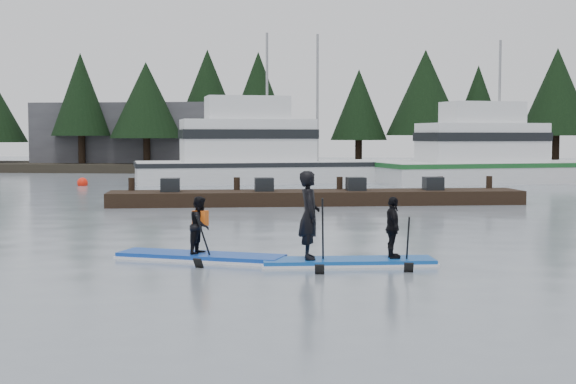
# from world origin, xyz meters

# --- Properties ---
(ground) EXTENTS (160.00, 160.00, 0.00)m
(ground) POSITION_xyz_m (0.00, 0.00, 0.00)
(ground) COLOR slate
(ground) RESTS_ON ground
(far_shore) EXTENTS (70.00, 8.00, 0.60)m
(far_shore) POSITION_xyz_m (0.00, 42.00, 0.30)
(far_shore) COLOR #2D281E
(far_shore) RESTS_ON ground
(treeline) EXTENTS (60.00, 4.00, 8.00)m
(treeline) POSITION_xyz_m (0.00, 42.00, 0.00)
(treeline) COLOR black
(treeline) RESTS_ON ground
(waterfront_building) EXTENTS (18.00, 6.00, 5.00)m
(waterfront_building) POSITION_xyz_m (-14.00, 44.00, 2.50)
(waterfront_building) COLOR #4C4C51
(waterfront_building) RESTS_ON ground
(fishing_boat_large) EXTENTS (16.62, 9.34, 9.23)m
(fishing_boat_large) POSITION_xyz_m (-3.46, 29.23, 0.69)
(fishing_boat_large) COLOR silver
(fishing_boat_large) RESTS_ON ground
(fishing_boat_medium) EXTENTS (15.28, 9.40, 8.75)m
(fishing_boat_medium) POSITION_xyz_m (9.28, 30.06, 0.62)
(fishing_boat_medium) COLOR silver
(fishing_boat_medium) RESTS_ON ground
(floating_dock) EXTENTS (15.70, 5.22, 0.52)m
(floating_dock) POSITION_xyz_m (0.10, 14.99, 0.26)
(floating_dock) COLOR black
(floating_dock) RESTS_ON ground
(buoy_a) EXTENTS (0.55, 0.55, 0.55)m
(buoy_a) POSITION_xyz_m (-12.85, 24.87, 0.00)
(buoy_a) COLOR #F81F0C
(buoy_a) RESTS_ON ground
(paddleboard_solo) EXTENTS (3.65, 1.51, 1.80)m
(paddleboard_solo) POSITION_xyz_m (-1.31, 1.20, 0.37)
(paddleboard_solo) COLOR #113DA5
(paddleboard_solo) RESTS_ON ground
(paddleboard_duo) EXTENTS (3.55, 1.53, 2.36)m
(paddleboard_duo) POSITION_xyz_m (1.68, 0.87, 0.65)
(paddleboard_duo) COLOR #114CA3
(paddleboard_duo) RESTS_ON ground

